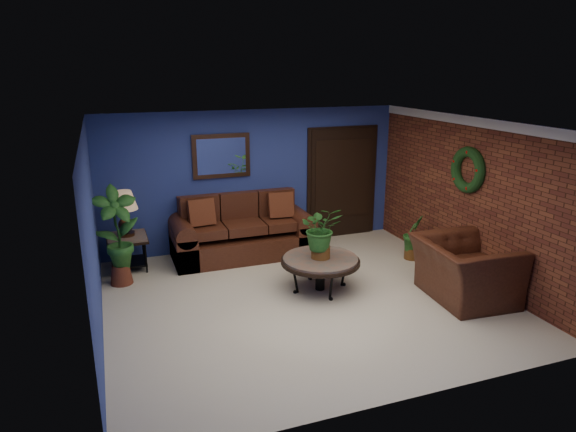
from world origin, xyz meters
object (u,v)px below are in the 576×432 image
object	(u,v)px
side_chair	(263,221)
table_lamp	(124,208)
end_table	(128,243)
armchair	(464,270)
coffee_table	(320,261)
sofa	(241,235)

from	to	relation	value
side_chair	table_lamp	bearing A→B (deg)	167.12
end_table	armchair	distance (m)	5.25
table_lamp	side_chair	world-z (taller)	table_lamp
coffee_table	side_chair	world-z (taller)	side_chair
table_lamp	side_chair	distance (m)	2.40
sofa	coffee_table	distance (m)	1.99
sofa	end_table	distance (m)	1.93
end_table	side_chair	xyz separation A→B (m)	(2.35, 0.07, 0.11)
sofa	table_lamp	world-z (taller)	table_lamp
armchair	side_chair	bearing A→B (deg)	40.63
end_table	sofa	bearing A→B (deg)	1.23
armchair	coffee_table	bearing A→B (deg)	65.85
sofa	end_table	xyz separation A→B (m)	(-1.92, -0.04, 0.09)
sofa	coffee_table	xyz separation A→B (m)	(0.72, -1.85, 0.09)
sofa	table_lamp	xyz separation A→B (m)	(-1.92, -0.04, 0.69)
end_table	table_lamp	world-z (taller)	table_lamp
coffee_table	armchair	distance (m)	2.06
armchair	table_lamp	bearing A→B (deg)	62.22
table_lamp	side_chair	size ratio (longest dim) A/B	0.72
end_table	side_chair	distance (m)	2.35
sofa	coffee_table	world-z (taller)	sofa
sofa	armchair	size ratio (longest dim) A/B	1.83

